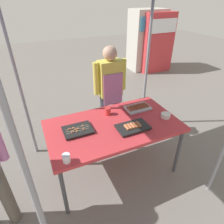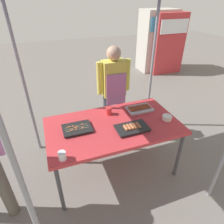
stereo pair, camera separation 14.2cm
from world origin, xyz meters
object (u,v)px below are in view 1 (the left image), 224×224
object	(u,v)px
tray_meat_skewers	(78,130)
vendor_woman	(110,88)
stall_table	(114,128)
neighbor_stall_right	(154,42)
drink_cup_by_wok	(66,158)
neighbor_stall_left	(146,40)
tray_grilled_sausages	(138,108)
condiment_bowl	(166,115)
drink_cup_near_edge	(108,111)
tray_pork_links	(133,127)

from	to	relation	value
tray_meat_skewers	vendor_woman	bearing A→B (deg)	44.22
stall_table	neighbor_stall_right	world-z (taller)	neighbor_stall_right
tray_meat_skewers	drink_cup_by_wok	xyz separation A→B (m)	(-0.22, -0.42, 0.03)
vendor_woman	neighbor_stall_left	xyz separation A→B (m)	(2.39, 2.73, -0.01)
tray_grilled_sausages	tray_meat_skewers	size ratio (longest dim) A/B	1.02
condiment_bowl	drink_cup_by_wok	size ratio (longest dim) A/B	1.36
tray_grilled_sausages	drink_cup_near_edge	distance (m)	0.43
stall_table	drink_cup_by_wok	size ratio (longest dim) A/B	18.12
stall_table	drink_cup_near_edge	bearing A→B (deg)	84.46
tray_grilled_sausages	tray_pork_links	distance (m)	0.46
drink_cup_near_edge	neighbor_stall_right	world-z (taller)	neighbor_stall_right
drink_cup_by_wok	stall_table	bearing A→B (deg)	29.41
vendor_woman	neighbor_stall_left	distance (m)	3.63
drink_cup_by_wok	tray_meat_skewers	bearing A→B (deg)	61.80
tray_meat_skewers	neighbor_stall_right	world-z (taller)	neighbor_stall_right
tray_grilled_sausages	neighbor_stall_left	distance (m)	3.96
vendor_woman	neighbor_stall_right	distance (m)	3.60
tray_meat_skewers	condiment_bowl	world-z (taller)	condiment_bowl
condiment_bowl	drink_cup_by_wok	distance (m)	1.35
tray_meat_skewers	tray_pork_links	bearing A→B (deg)	-19.14
drink_cup_near_edge	vendor_woman	xyz separation A→B (m)	(0.26, 0.50, 0.08)
condiment_bowl	vendor_woman	size ratio (longest dim) A/B	0.08
stall_table	neighbor_stall_left	world-z (taller)	neighbor_stall_left
tray_meat_skewers	drink_cup_by_wok	bearing A→B (deg)	-118.20
drink_cup_near_edge	vendor_woman	size ratio (longest dim) A/B	0.07
condiment_bowl	drink_cup_by_wok	xyz separation A→B (m)	(-1.33, -0.25, 0.02)
vendor_woman	neighbor_stall_right	xyz separation A→B (m)	(2.55, 2.54, -0.04)
tray_grilled_sausages	neighbor_stall_right	bearing A→B (deg)	52.34
neighbor_stall_right	drink_cup_near_edge	bearing A→B (deg)	-132.74
tray_meat_skewers	neighbor_stall_right	xyz separation A→B (m)	(3.26, 3.23, 0.07)
neighbor_stall_left	tray_pork_links	bearing A→B (deg)	-124.56
tray_grilled_sausages	drink_cup_near_edge	world-z (taller)	drink_cup_near_edge
tray_meat_skewers	vendor_woman	size ratio (longest dim) A/B	0.22
drink_cup_by_wok	neighbor_stall_left	size ratio (longest dim) A/B	0.05
tray_grilled_sausages	condiment_bowl	xyz separation A→B (m)	(0.22, -0.32, 0.00)
condiment_bowl	tray_grilled_sausages	bearing A→B (deg)	124.49
condiment_bowl	drink_cup_near_edge	bearing A→B (deg)	150.55
tray_pork_links	tray_grilled_sausages	bearing A→B (deg)	52.01
drink_cup_by_wok	vendor_woman	distance (m)	1.46
tray_grilled_sausages	tray_meat_skewers	bearing A→B (deg)	-170.40
condiment_bowl	neighbor_stall_right	bearing A→B (deg)	57.61
tray_grilled_sausages	condiment_bowl	world-z (taller)	same
neighbor_stall_left	neighbor_stall_right	xyz separation A→B (m)	(0.16, -0.19, -0.03)
tray_pork_links	drink_cup_near_edge	world-z (taller)	drink_cup_near_edge
drink_cup_near_edge	stall_table	bearing A→B (deg)	-95.54
vendor_woman	neighbor_stall_right	bearing A→B (deg)	-135.14
stall_table	drink_cup_by_wok	xyz separation A→B (m)	(-0.66, -0.37, 0.10)
drink_cup_near_edge	drink_cup_by_wok	xyz separation A→B (m)	(-0.68, -0.61, -0.01)
tray_pork_links	drink_cup_by_wok	xyz separation A→B (m)	(-0.83, -0.21, 0.02)
tray_grilled_sausages	vendor_woman	distance (m)	0.58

